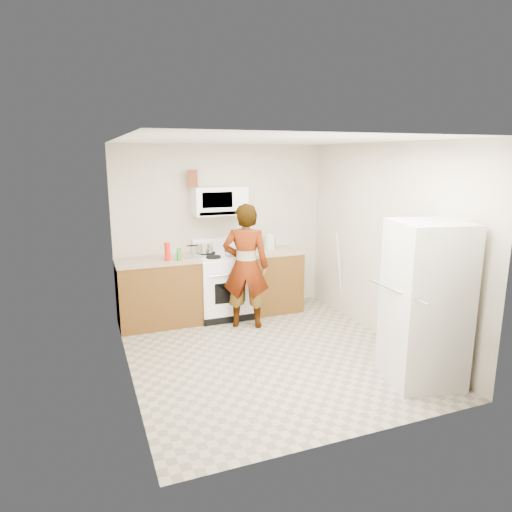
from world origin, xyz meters
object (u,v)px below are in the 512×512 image
gas_range (223,284)px  person (246,266)px  fridge (425,303)px  kettle (270,242)px  saucepan (205,248)px  microwave (219,201)px

gas_range → person: 0.66m
fridge → kettle: (-0.56, 2.79, 0.19)m
saucepan → microwave: bearing=-7.8°
person → fridge: size_ratio=1.01×
microwave → saucepan: (-0.22, 0.03, -0.68)m
fridge → gas_range: bearing=129.4°
gas_range → kettle: 0.98m
fridge → kettle: 2.85m
saucepan → person: bearing=-59.7°
kettle → person: bearing=-131.6°
person → kettle: person is taller
person → saucepan: person is taller
fridge → kettle: fridge is taller
microwave → person: size_ratio=0.44×
microwave → kettle: bearing=0.6°
gas_range → kettle: size_ratio=5.61×
microwave → fridge: (1.36, -2.78, -0.85)m
gas_range → saucepan: 0.60m
saucepan → gas_range: bearing=-35.5°
microwave → kettle: 1.04m
gas_range → saucepan: size_ratio=4.65×
microwave → person: microwave is taller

